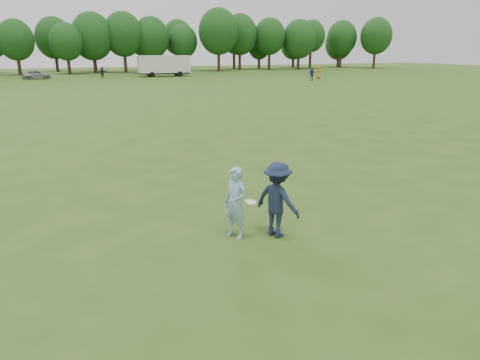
{
  "coord_description": "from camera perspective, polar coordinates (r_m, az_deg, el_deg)",
  "views": [
    {
      "loc": [
        -3.43,
        -8.83,
        4.25
      ],
      "look_at": [
        0.47,
        0.61,
        1.1
      ],
      "focal_mm": 32.0,
      "sensor_mm": 36.0,
      "label": 1
    }
  ],
  "objects": [
    {
      "name": "car_e",
      "position": [
        69.74,
        -25.53,
        12.56
      ],
      "size": [
        3.99,
        2.02,
        1.3
      ],
      "primitive_type": "imported",
      "rotation": [
        0.0,
        0.0,
        1.7
      ],
      "color": "slate",
      "rests_on": "ground"
    },
    {
      "name": "player_far_d",
      "position": [
        68.92,
        -17.89,
        13.49
      ],
      "size": [
        1.59,
        1.05,
        1.64
      ],
      "primitive_type": "imported",
      "rotation": [
        0.0,
        0.0,
        0.41
      ],
      "color": "#252525",
      "rests_on": "ground"
    },
    {
      "name": "ground",
      "position": [
        10.38,
        -1.11,
        -7.03
      ],
      "size": [
        200.0,
        200.0,
        0.0
      ],
      "primitive_type": "plane",
      "color": "#2C5016",
      "rests_on": "ground"
    },
    {
      "name": "disc_in_play",
      "position": [
        9.74,
        1.42,
        -2.95
      ],
      "size": [
        0.28,
        0.29,
        0.07
      ],
      "color": "white",
      "rests_on": "ground"
    },
    {
      "name": "thrower",
      "position": [
        9.86,
        -0.61,
        -3.07
      ],
      "size": [
        0.64,
        0.73,
        1.69
      ],
      "primitive_type": "imported",
      "rotation": [
        0.0,
        0.0,
        -1.09
      ],
      "color": "#86AECF",
      "rests_on": "ground"
    },
    {
      "name": "defender",
      "position": [
        9.95,
        5.01,
        -2.63
      ],
      "size": [
        1.12,
        1.33,
        1.79
      ],
      "primitive_type": "imported",
      "rotation": [
        0.0,
        0.0,
        2.04
      ],
      "color": "#1B233C",
      "rests_on": "ground"
    },
    {
      "name": "player_far_b",
      "position": [
        60.9,
        9.52,
        13.72
      ],
      "size": [
        1.0,
        1.03,
        1.73
      ],
      "primitive_type": "imported",
      "rotation": [
        0.0,
        0.0,
        -0.82
      ],
      "color": "navy",
      "rests_on": "ground"
    },
    {
      "name": "field_cone",
      "position": [
        60.7,
        -2.73,
        13.24
      ],
      "size": [
        0.28,
        0.28,
        0.3
      ],
      "primitive_type": "cone",
      "color": "#FC450D",
      "rests_on": "ground"
    },
    {
      "name": "player_far_c",
      "position": [
        65.77,
        10.42,
        13.97
      ],
      "size": [
        1.04,
        0.82,
        1.87
      ],
      "primitive_type": "imported",
      "rotation": [
        0.0,
        0.0,
        2.87
      ],
      "color": "#C27416",
      "rests_on": "ground"
    },
    {
      "name": "cargo_trailer",
      "position": [
        70.72,
        -10.1,
        14.88
      ],
      "size": [
        9.0,
        2.75,
        3.2
      ],
      "color": "silver",
      "rests_on": "ground"
    },
    {
      "name": "treeline",
      "position": [
        85.98,
        -19.22,
        17.58
      ],
      "size": [
        130.35,
        18.39,
        11.74
      ],
      "color": "#332114",
      "rests_on": "ground"
    }
  ]
}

